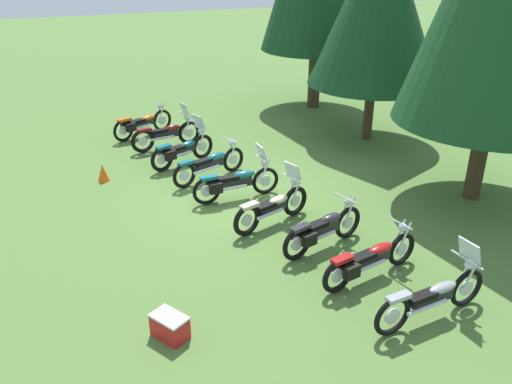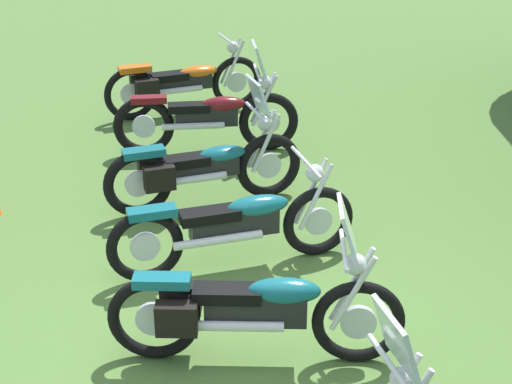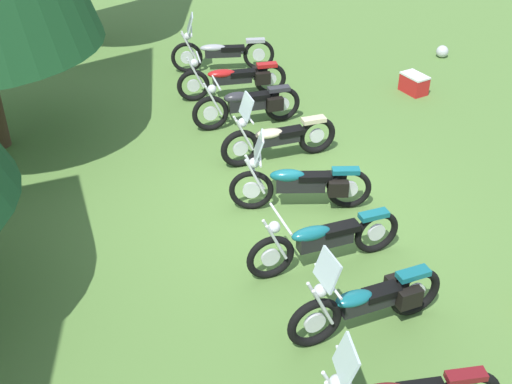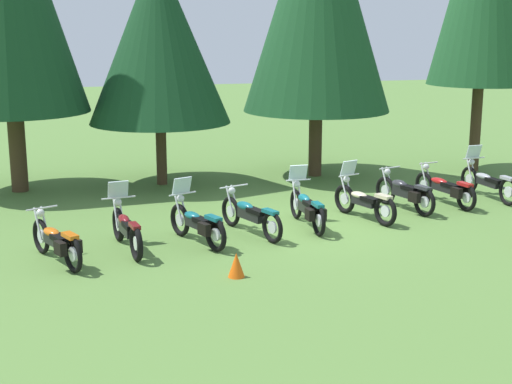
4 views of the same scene
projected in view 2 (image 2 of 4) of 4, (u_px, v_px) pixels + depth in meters
ground_plane at (270, 362)px, 6.53m from camera, size 80.00×80.00×0.00m
motorcycle_0 at (181, 83)px, 11.57m from camera, size 1.07×2.13×1.02m
motorcycle_1 at (209, 117)px, 10.26m from camera, size 0.74×2.30×1.39m
motorcycle_2 at (202, 167)px, 8.87m from camera, size 1.01×2.09×1.38m
motorcycle_3 at (236, 224)px, 7.69m from camera, size 1.07×2.28×1.01m
motorcycle_4 at (252, 308)px, 6.37m from camera, size 0.62×2.32×1.37m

